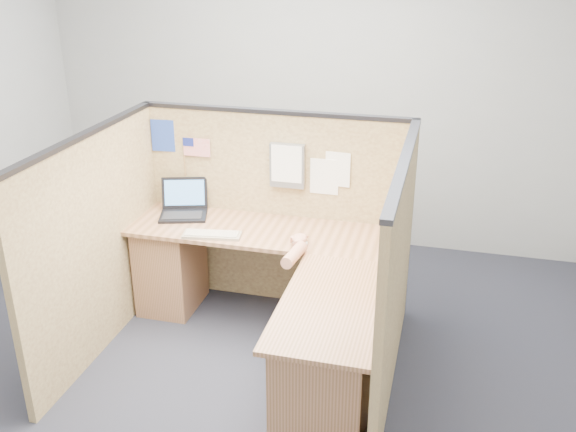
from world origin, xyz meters
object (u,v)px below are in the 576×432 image
(mouse, at_px, (300,242))
(laptop, at_px, (187,206))
(keyboard, at_px, (212,235))
(l_desk, at_px, (274,301))

(mouse, bearing_deg, laptop, 161.08)
(laptop, relative_size, mouse, 3.52)
(laptop, relative_size, keyboard, 1.00)
(l_desk, distance_m, keyboard, 0.64)
(keyboard, xyz_separation_m, mouse, (0.63, 0.01, 0.01))
(laptop, bearing_deg, mouse, -36.26)
(l_desk, bearing_deg, keyboard, 159.27)
(mouse, bearing_deg, l_desk, -122.35)
(laptop, height_order, keyboard, laptop)
(keyboard, distance_m, mouse, 0.63)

